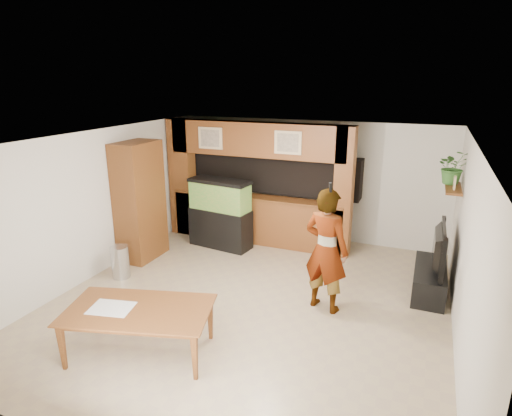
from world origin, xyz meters
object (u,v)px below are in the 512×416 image
at_px(television, 434,247).
at_px(aquarium, 220,214).
at_px(pantry_cabinet, 140,201).
at_px(person, 326,250).
at_px(dining_table, 139,333).

bearing_deg(television, aquarium, 82.10).
relative_size(pantry_cabinet, aquarium, 1.59).
bearing_deg(person, pantry_cabinet, 6.45).
bearing_deg(aquarium, dining_table, -71.72).
xyz_separation_m(television, person, (-1.51, -1.16, 0.15)).
distance_m(pantry_cabinet, aquarium, 1.67).
height_order(pantry_cabinet, person, pantry_cabinet).
xyz_separation_m(aquarium, television, (4.16, -0.53, 0.10)).
relative_size(aquarium, person, 0.75).
relative_size(television, dining_table, 0.68).
relative_size(television, person, 0.65).
bearing_deg(television, person, 126.95).
bearing_deg(aquarium, person, -25.31).
distance_m(pantry_cabinet, television, 5.39).
distance_m(aquarium, television, 4.19).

